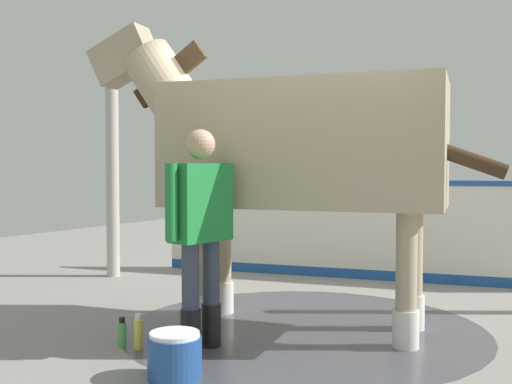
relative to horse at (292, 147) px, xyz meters
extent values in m
cube|color=gray|center=(0.17, 0.27, -1.55)|extent=(16.00, 16.00, 0.02)
cylinder|color=#4C4C54|center=(0.11, 0.02, -1.54)|extent=(3.06, 3.06, 0.00)
cube|color=silver|center=(-0.42, 2.40, -0.96)|extent=(4.87, 1.14, 1.15)
cube|color=#1E4C99|center=(-0.42, 2.40, -0.36)|extent=(4.87, 1.16, 0.06)
cube|color=#1E4C99|center=(-0.42, 2.40, -1.48)|extent=(4.87, 1.14, 0.12)
cylinder|color=#B7B2A8|center=(-3.05, 0.95, -0.17)|extent=(0.16, 0.16, 2.74)
cube|color=tan|center=(0.11, 0.02, 0.01)|extent=(2.44, 1.49, 1.02)
cylinder|color=tan|center=(-0.67, -0.44, -1.02)|extent=(0.16, 0.16, 1.04)
cylinder|color=silver|center=(-0.67, -0.44, -1.39)|extent=(0.20, 0.20, 0.29)
cylinder|color=tan|center=(-0.79, 0.11, -1.02)|extent=(0.16, 0.16, 1.04)
cylinder|color=silver|center=(-0.79, 0.11, -1.39)|extent=(0.20, 0.20, 0.29)
cylinder|color=tan|center=(1.02, -0.06, -1.02)|extent=(0.16, 0.16, 1.04)
cylinder|color=silver|center=(1.02, -0.06, -1.39)|extent=(0.20, 0.20, 0.29)
cylinder|color=tan|center=(0.89, 0.49, -1.02)|extent=(0.16, 0.16, 1.04)
cylinder|color=silver|center=(0.89, 0.49, -1.39)|extent=(0.20, 0.20, 0.29)
cylinder|color=tan|center=(-1.12, -0.25, 0.51)|extent=(0.93, 0.63, 0.95)
cube|color=#382819|center=(-1.12, -0.25, 0.66)|extent=(0.72, 0.21, 0.58)
cube|color=tan|center=(-1.57, -0.35, 0.85)|extent=(0.70, 0.41, 0.56)
cylinder|color=#382819|center=(1.32, 0.29, -0.09)|extent=(0.71, 0.27, 0.35)
cylinder|color=black|center=(-0.26, -0.81, -1.37)|extent=(0.15, 0.15, 0.33)
cylinder|color=#383D51|center=(-0.26, -0.81, -0.96)|extent=(0.13, 0.13, 0.49)
cylinder|color=black|center=(-0.29, -1.02, -1.37)|extent=(0.15, 0.15, 0.33)
cylinder|color=#383D51|center=(-0.29, -1.02, -0.96)|extent=(0.13, 0.13, 0.49)
cube|color=#1E7F38|center=(-0.28, -0.91, -0.43)|extent=(0.29, 0.51, 0.58)
cylinder|color=#1E7F38|center=(-0.23, -0.63, -0.41)|extent=(0.09, 0.09, 0.55)
cylinder|color=#1E7F38|center=(-0.32, -1.20, -0.41)|extent=(0.09, 0.09, 0.55)
sphere|color=tan|center=(-0.28, -0.91, 0.00)|extent=(0.22, 0.22, 0.22)
cylinder|color=#1E478C|center=(-0.05, -1.49, -1.40)|extent=(0.35, 0.35, 0.27)
cylinder|color=white|center=(-0.05, -1.49, -1.25)|extent=(0.33, 0.33, 0.03)
cylinder|color=#D8CC4C|center=(-0.68, -1.16, -1.43)|extent=(0.07, 0.07, 0.22)
cylinder|color=white|center=(-0.68, -1.16, -1.29)|extent=(0.05, 0.05, 0.05)
cylinder|color=#4CA559|center=(-0.82, -1.18, -1.44)|extent=(0.06, 0.06, 0.19)
cylinder|color=black|center=(-0.82, -1.18, -1.33)|extent=(0.04, 0.04, 0.04)
camera|label=1|loc=(2.46, -4.53, -0.15)|focal=42.80mm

